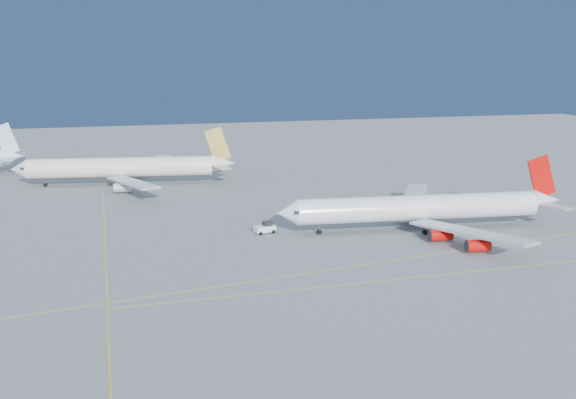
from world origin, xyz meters
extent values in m
plane|color=slate|center=(0.00, 0.00, 0.00)|extent=(500.00, 500.00, 0.00)
cube|color=#E9B10C|center=(5.00, -14.00, 0.01)|extent=(90.00, 0.18, 0.02)
cube|color=#E9B10C|center=(0.00, -6.00, 0.01)|extent=(118.86, 16.88, 0.02)
cube|color=#E9B10C|center=(-40.00, 30.00, 0.01)|extent=(0.18, 140.00, 0.02)
cylinder|color=white|center=(23.68, 13.27, 4.80)|extent=(51.99, 11.16, 5.36)
cone|color=white|center=(-4.03, 16.42, 4.80)|extent=(4.73, 5.79, 5.36)
cone|color=white|center=(52.59, 9.98, 5.36)|extent=(7.00, 5.79, 5.09)
cube|color=black|center=(-2.29, 16.22, 5.36)|extent=(2.04, 5.22, 0.65)
cube|color=#B7B7BC|center=(26.64, -2.16, 3.33)|extent=(13.43, 26.83, 0.51)
cube|color=#B7B7BC|center=(30.03, 27.64, 3.33)|extent=(18.40, 25.15, 0.51)
cube|color=red|center=(51.21, 10.14, 10.53)|extent=(7.10, 1.21, 9.77)
cylinder|color=gray|center=(2.61, 15.66, 1.57)|extent=(0.22, 0.22, 2.12)
cylinder|color=black|center=(2.61, 15.66, 0.51)|extent=(1.08, 0.76, 1.02)
cylinder|color=gray|center=(24.17, 9.40, 1.57)|extent=(0.30, 0.30, 2.12)
cylinder|color=black|center=(24.17, 9.40, 0.51)|extent=(1.10, 0.94, 1.02)
cylinder|color=gray|center=(25.03, 16.93, 1.57)|extent=(0.30, 0.30, 2.12)
cylinder|color=black|center=(25.03, 16.93, 0.51)|extent=(1.10, 0.94, 1.02)
cylinder|color=red|center=(23.47, 3.05, 1.60)|extent=(4.67, 2.79, 2.31)
cylinder|color=red|center=(26.46, -5.38, 1.60)|extent=(4.67, 2.79, 2.31)
cylinder|color=red|center=(25.77, 23.27, 1.60)|extent=(4.67, 2.79, 2.31)
cylinder|color=red|center=(30.57, 30.82, 1.60)|extent=(4.67, 2.79, 2.31)
cylinder|color=silver|center=(-34.80, 81.49, 5.09)|extent=(51.69, 13.56, 5.64)
cone|color=silver|center=(-62.36, 85.82, 5.09)|extent=(5.27, 6.26, 5.64)
cone|color=silver|center=(-5.98, 76.96, 5.69)|extent=(7.67, 6.37, 5.36)
cube|color=black|center=(-60.50, 85.53, 5.69)|extent=(2.40, 5.54, 0.69)
cube|color=#B7B7BC|center=(-32.50, 65.40, 3.54)|extent=(13.00, 27.97, 0.54)
cube|color=#B7B7BC|center=(-27.67, 96.10, 3.54)|extent=(20.03, 25.62, 0.54)
cube|color=#DABE51|center=(-7.44, 77.19, 11.20)|extent=(7.58, 1.62, 10.46)
cylinder|color=gray|center=(-55.63, 84.77, 1.68)|extent=(0.24, 0.24, 2.27)
cylinder|color=black|center=(-55.63, 84.77, 0.54)|extent=(1.18, 0.85, 1.09)
cylinder|color=gray|center=(-34.45, 77.38, 1.68)|extent=(0.32, 0.32, 2.27)
cylinder|color=black|center=(-34.45, 77.38, 0.54)|extent=(1.21, 1.05, 1.09)
cylinder|color=gray|center=(-33.20, 85.30, 1.68)|extent=(0.32, 0.32, 2.27)
cylinder|color=black|center=(-33.20, 85.30, 0.54)|extent=(1.21, 1.05, 1.09)
cylinder|color=#B7B7BC|center=(-34.87, 68.58, 1.69)|extent=(5.07, 3.18, 2.47)
cylinder|color=#B7B7BC|center=(-30.90, 93.81, 1.69)|extent=(5.07, 3.18, 2.47)
cone|color=white|center=(-66.63, 109.93, 5.54)|extent=(7.36, 5.93, 5.17)
cube|color=silver|center=(-68.08, 110.10, 10.93)|extent=(7.47, 1.31, 10.28)
cube|color=white|center=(-8.01, 19.68, 0.96)|extent=(4.63, 3.02, 1.28)
cube|color=black|center=(-7.38, 19.82, 1.92)|extent=(2.06, 2.14, 0.96)
cylinder|color=black|center=(-9.21, 18.26, 0.37)|extent=(0.81, 0.53, 0.75)
cylinder|color=black|center=(-9.71, 20.44, 0.37)|extent=(0.81, 0.53, 0.75)
cylinder|color=black|center=(-6.30, 18.92, 0.37)|extent=(0.81, 0.53, 0.75)
cylinder|color=black|center=(-6.80, 21.10, 0.37)|extent=(0.81, 0.53, 0.75)
camera|label=1|loc=(-39.11, -105.16, 35.56)|focal=40.00mm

